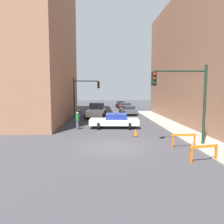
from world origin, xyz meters
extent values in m
plane|color=#38383D|center=(0.00, 0.00, 0.00)|extent=(120.00, 120.00, 0.00)
cube|color=gray|center=(6.20, 0.00, 0.06)|extent=(2.40, 44.00, 0.12)
cube|color=#93664C|center=(-12.00, 14.00, 9.89)|extent=(14.00, 20.00, 19.79)
cylinder|color=black|center=(5.90, 0.00, 2.72)|extent=(0.18, 0.18, 5.20)
cylinder|color=black|center=(4.20, 0.00, 4.92)|extent=(3.40, 0.12, 0.12)
cube|color=black|center=(2.50, 0.00, 4.42)|extent=(0.30, 0.22, 0.90)
sphere|color=red|center=(2.50, -0.14, 4.69)|extent=(0.18, 0.18, 0.18)
sphere|color=#4C3D0C|center=(2.50, -0.14, 4.42)|extent=(0.18, 0.18, 0.18)
sphere|color=#0C4219|center=(2.50, -0.14, 4.15)|extent=(0.18, 0.18, 0.18)
cylinder|color=black|center=(-4.40, 14.74, 2.60)|extent=(0.18, 0.18, 5.20)
cylinder|color=black|center=(-2.80, 14.74, 4.80)|extent=(3.20, 0.12, 0.12)
cube|color=black|center=(-1.20, 14.74, 4.30)|extent=(0.30, 0.22, 0.90)
sphere|color=red|center=(-1.20, 14.60, 4.57)|extent=(0.18, 0.18, 0.18)
sphere|color=#4C3D0C|center=(-1.20, 14.60, 4.30)|extent=(0.18, 0.18, 0.18)
sphere|color=#0C4219|center=(-1.20, 14.60, 4.03)|extent=(0.18, 0.18, 0.18)
cube|color=white|center=(0.37, 6.88, 0.60)|extent=(4.82, 2.18, 0.55)
cube|color=navy|center=(0.55, 6.86, 1.14)|extent=(2.09, 1.77, 0.52)
cylinder|color=black|center=(-1.15, 6.13, 0.33)|extent=(0.27, 0.67, 0.66)
cylinder|color=black|center=(-1.03, 7.83, 0.33)|extent=(0.27, 0.67, 0.66)
cylinder|color=black|center=(1.76, 5.92, 0.33)|extent=(0.27, 0.67, 0.66)
cylinder|color=black|center=(1.88, 7.62, 0.33)|extent=(0.27, 0.67, 0.66)
cube|color=#2633BF|center=(0.55, 6.86, 1.46)|extent=(0.30, 1.39, 0.12)
cube|color=silver|center=(-1.55, 14.69, 0.75)|extent=(2.48, 5.56, 0.70)
cube|color=#2D333D|center=(-1.45, 15.77, 1.50)|extent=(1.99, 1.89, 0.80)
cylinder|color=black|center=(-2.32, 16.44, 0.40)|extent=(0.82, 0.33, 0.80)
cylinder|color=black|center=(-0.48, 16.27, 0.40)|extent=(0.82, 0.33, 0.80)
cylinder|color=black|center=(-2.62, 13.11, 0.40)|extent=(0.82, 0.33, 0.80)
cylinder|color=black|center=(-0.79, 12.94, 0.40)|extent=(0.82, 0.33, 0.80)
cube|color=#474C51|center=(3.13, 18.00, 0.57)|extent=(2.21, 4.45, 0.52)
cube|color=#232833|center=(3.15, 17.83, 1.07)|extent=(1.75, 1.95, 0.48)
cylinder|color=black|center=(2.18, 19.25, 0.31)|extent=(0.64, 0.28, 0.62)
cylinder|color=black|center=(3.83, 19.41, 0.31)|extent=(0.64, 0.28, 0.62)
cylinder|color=black|center=(2.44, 16.59, 0.31)|extent=(0.64, 0.28, 0.62)
cylinder|color=black|center=(4.08, 16.75, 0.31)|extent=(0.64, 0.28, 0.62)
cube|color=maroon|center=(3.52, 24.62, 0.57)|extent=(2.12, 4.42, 0.52)
cube|color=#232833|center=(3.53, 24.45, 1.07)|extent=(1.71, 1.92, 0.48)
cylinder|color=black|center=(2.59, 25.88, 0.31)|extent=(0.63, 0.27, 0.62)
cylinder|color=black|center=(4.25, 26.01, 0.31)|extent=(0.63, 0.27, 0.62)
cylinder|color=black|center=(2.79, 23.23, 0.31)|extent=(0.63, 0.27, 0.62)
cylinder|color=black|center=(4.45, 23.35, 0.31)|extent=(0.63, 0.27, 0.62)
cube|color=black|center=(3.29, 31.47, 0.57)|extent=(2.01, 4.39, 0.52)
cube|color=#232833|center=(3.28, 31.30, 1.07)|extent=(1.67, 1.88, 0.48)
cylinder|color=black|center=(2.53, 32.84, 0.31)|extent=(0.63, 0.25, 0.62)
cylinder|color=black|center=(4.19, 32.76, 0.31)|extent=(0.63, 0.25, 0.62)
cylinder|color=black|center=(2.40, 30.18, 0.31)|extent=(0.63, 0.25, 0.62)
cylinder|color=black|center=(4.05, 30.09, 0.31)|extent=(0.63, 0.25, 0.62)
cylinder|color=#474C66|center=(-3.10, 6.27, 0.41)|extent=(0.36, 0.36, 0.82)
cylinder|color=#236633|center=(-3.10, 6.27, 1.13)|extent=(0.46, 0.46, 0.62)
sphere|color=tan|center=(-3.10, 6.27, 1.55)|extent=(0.28, 0.28, 0.22)
cylinder|color=black|center=(-3.24, 9.07, 0.41)|extent=(0.31, 0.31, 0.82)
cylinder|color=navy|center=(-3.24, 9.07, 1.13)|extent=(0.40, 0.40, 0.62)
sphere|color=tan|center=(-3.24, 9.07, 1.55)|extent=(0.25, 0.25, 0.22)
cube|color=orange|center=(4.35, -3.34, 0.83)|extent=(1.59, 0.31, 0.14)
cube|color=orange|center=(3.64, -3.46, 0.45)|extent=(0.08, 0.17, 0.90)
cube|color=orange|center=(5.06, -3.22, 0.45)|extent=(0.08, 0.17, 0.90)
cube|color=orange|center=(4.38, -0.52, 0.83)|extent=(1.60, 0.11, 0.14)
cube|color=orange|center=(3.66, -0.55, 0.45)|extent=(0.06, 0.16, 0.90)
cube|color=orange|center=(5.10, -0.50, 0.45)|extent=(0.06, 0.16, 0.90)
cube|color=black|center=(1.85, 2.98, 0.02)|extent=(0.36, 0.36, 0.04)
cone|color=#F2600C|center=(1.85, 2.98, 0.35)|extent=(0.28, 0.28, 0.62)
camera|label=1|loc=(-0.94, -13.99, 3.75)|focal=35.00mm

